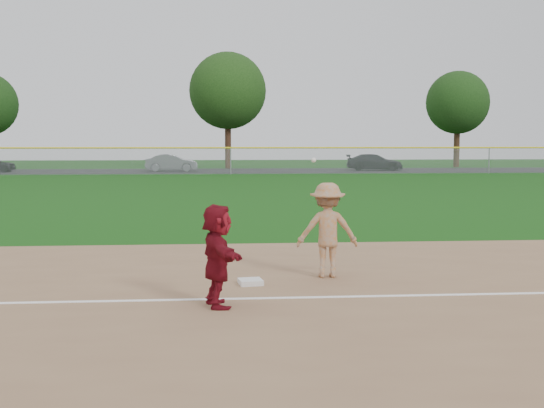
{
  "coord_description": "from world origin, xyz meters",
  "views": [
    {
      "loc": [
        -1.04,
        -11.3,
        2.48
      ],
      "look_at": [
        0.0,
        1.5,
        1.3
      ],
      "focal_mm": 45.0,
      "sensor_mm": 36.0,
      "label": 1
    }
  ],
  "objects": [
    {
      "name": "base_runner",
      "position": [
        -1.04,
        -1.25,
        0.79
      ],
      "size": [
        0.73,
        1.49,
        1.54
      ],
      "primitive_type": "imported",
      "rotation": [
        0.0,
        0.0,
        1.77
      ],
      "color": "maroon",
      "rests_on": "infield_dirt"
    },
    {
      "name": "ground",
      "position": [
        0.0,
        0.0,
        0.0
      ],
      "size": [
        160.0,
        160.0,
        0.0
      ],
      "primitive_type": "plane",
      "color": "#11450D",
      "rests_on": "ground"
    },
    {
      "name": "car_right",
      "position": [
        12.36,
        45.9,
        0.7
      ],
      "size": [
        5.05,
        2.71,
        1.39
      ],
      "primitive_type": "imported",
      "rotation": [
        0.0,
        0.0,
        1.4
      ],
      "color": "black",
      "rests_on": "parking_asphalt"
    },
    {
      "name": "outfield_fence",
      "position": [
        0.0,
        40.0,
        1.96
      ],
      "size": [
        110.0,
        0.12,
        110.0
      ],
      "color": "#999EA0",
      "rests_on": "ground"
    },
    {
      "name": "first_base",
      "position": [
        -0.47,
        0.28,
        0.06
      ],
      "size": [
        0.44,
        0.44,
        0.09
      ],
      "primitive_type": "cube",
      "rotation": [
        0.0,
        0.0,
        0.15
      ],
      "color": "silver",
      "rests_on": "infield_dirt"
    },
    {
      "name": "tree_3",
      "position": [
        22.0,
        52.8,
        6.16
      ],
      "size": [
        6.0,
        6.0,
        9.19
      ],
      "color": "#321F12",
      "rests_on": "ground"
    },
    {
      "name": "parking_asphalt",
      "position": [
        0.0,
        46.0,
        0.01
      ],
      "size": [
        120.0,
        10.0,
        0.01
      ],
      "primitive_type": "cube",
      "color": "black",
      "rests_on": "ground"
    },
    {
      "name": "foul_line",
      "position": [
        0.0,
        -0.8,
        0.03
      ],
      "size": [
        60.0,
        0.1,
        0.01
      ],
      "primitive_type": "cube",
      "color": "white",
      "rests_on": "infield_dirt"
    },
    {
      "name": "tree_2",
      "position": [
        0.0,
        51.5,
        7.06
      ],
      "size": [
        7.0,
        7.0,
        10.58
      ],
      "color": "#351E13",
      "rests_on": "ground"
    },
    {
      "name": "car_mid",
      "position": [
        -4.77,
        45.51,
        0.72
      ],
      "size": [
        4.33,
        1.64,
        1.41
      ],
      "primitive_type": "imported",
      "rotation": [
        0.0,
        0.0,
        1.6
      ],
      "color": "slate",
      "rests_on": "parking_asphalt"
    },
    {
      "name": "first_base_play",
      "position": [
        0.95,
        0.83,
        0.88
      ],
      "size": [
        1.14,
        0.88,
        2.18
      ],
      "color": "gray",
      "rests_on": "infield_dirt"
    }
  ]
}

